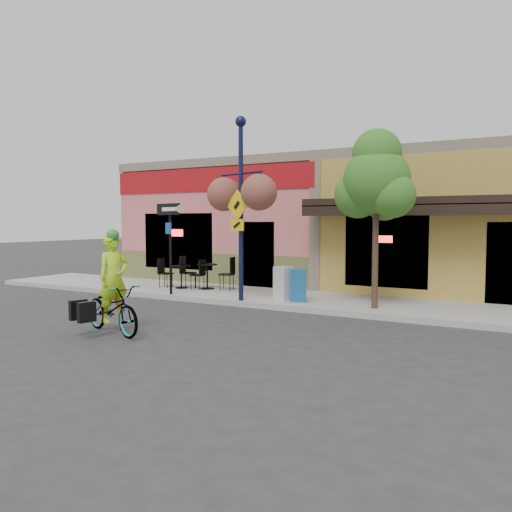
# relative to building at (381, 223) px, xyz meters

# --- Properties ---
(ground) EXTENTS (90.00, 90.00, 0.00)m
(ground) POSITION_rel_building_xyz_m (0.00, -7.50, -2.25)
(ground) COLOR #2D2D30
(ground) RESTS_ON ground
(sidewalk) EXTENTS (24.00, 3.00, 0.15)m
(sidewalk) POSITION_rel_building_xyz_m (0.00, -5.50, -2.17)
(sidewalk) COLOR #9E9B93
(sidewalk) RESTS_ON ground
(curb) EXTENTS (24.00, 0.12, 0.15)m
(curb) POSITION_rel_building_xyz_m (0.00, -6.95, -2.17)
(curb) COLOR #A8A59E
(curb) RESTS_ON ground
(building) EXTENTS (18.20, 8.20, 4.50)m
(building) POSITION_rel_building_xyz_m (0.00, 0.00, 0.00)
(building) COLOR #CA6564
(building) RESTS_ON ground
(bicycle) EXTENTS (2.07, 1.21, 1.03)m
(bicycle) POSITION_rel_building_xyz_m (-2.68, -11.00, -1.74)
(bicycle) COLOR maroon
(bicycle) RESTS_ON ground
(cyclist_rider) EXTENTS (0.60, 0.75, 1.80)m
(cyclist_rider) POSITION_rel_building_xyz_m (-2.63, -11.00, -1.35)
(cyclist_rider) COLOR #B5EA18
(cyclist_rider) RESTS_ON ground
(lamp_post) EXTENTS (1.71, 1.06, 4.99)m
(lamp_post) POSITION_rel_building_xyz_m (-2.03, -6.85, 0.39)
(lamp_post) COLOR #121539
(lamp_post) RESTS_ON sidewalk
(one_way_sign) EXTENTS (1.05, 0.44, 2.69)m
(one_way_sign) POSITION_rel_building_xyz_m (-4.44, -6.85, -0.76)
(one_way_sign) COLOR black
(one_way_sign) RESTS_ON sidewalk
(cafe_set_left) EXTENTS (1.66, 0.94, 0.96)m
(cafe_set_left) POSITION_rel_building_xyz_m (-5.01, -5.59, -1.62)
(cafe_set_left) COLOR black
(cafe_set_left) RESTS_ON sidewalk
(cafe_set_right) EXTENTS (1.90, 1.24, 1.05)m
(cafe_set_right) POSITION_rel_building_xyz_m (-4.16, -5.37, -1.57)
(cafe_set_right) COLOR black
(cafe_set_right) RESTS_ON sidewalk
(newspaper_box_blue) EXTENTS (0.50, 0.47, 0.88)m
(newspaper_box_blue) POSITION_rel_building_xyz_m (-0.58, -6.26, -1.66)
(newspaper_box_blue) COLOR #17558F
(newspaper_box_blue) RESTS_ON sidewalk
(newspaper_box_grey) EXTENTS (0.54, 0.52, 0.93)m
(newspaper_box_grey) POSITION_rel_building_xyz_m (-1.03, -6.26, -1.64)
(newspaper_box_grey) COLOR #B8B8B8
(newspaper_box_grey) RESTS_ON sidewalk
(street_tree) EXTENTS (1.76, 1.76, 4.47)m
(street_tree) POSITION_rel_building_xyz_m (1.50, -6.30, 0.14)
(street_tree) COLOR #3D7A26
(street_tree) RESTS_ON sidewalk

